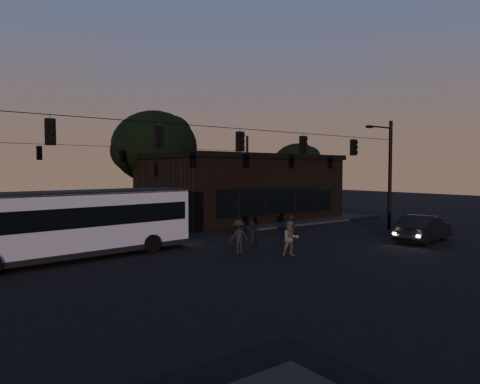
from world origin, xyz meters
TOP-DOWN VIEW (x-y plane):
  - ground at (0.00, 0.00)m, footprint 120.00×120.00m
  - sidewalk_far_right at (12.00, 14.00)m, footprint 14.00×10.00m
  - building at (9.00, 15.97)m, footprint 15.40×10.41m
  - tree_behind at (4.00, 22.00)m, footprint 7.60×7.60m
  - tree_right at (18.00, 18.00)m, footprint 5.20×5.20m
  - signal_rig_near at (0.00, 4.00)m, footprint 26.24×0.30m
  - signal_rig_far at (0.00, 20.00)m, footprint 26.24×0.30m
  - bus at (-7.25, 7.11)m, footprint 11.37×3.68m
  - car at (10.08, -0.19)m, footprint 4.88×2.31m
  - pedestrian_a at (-0.21, 2.68)m, footprint 0.63×0.44m
  - pedestrian_b at (1.07, 1.40)m, footprint 1.02×0.92m
  - pedestrian_c at (2.82, 3.19)m, footprint 1.08×0.90m
  - pedestrian_d at (-0.47, 3.50)m, footprint 1.13×0.71m

SIDE VIEW (x-z plane):
  - ground at x=0.00m, z-range 0.00..0.00m
  - sidewalk_far_right at x=12.00m, z-range 0.00..0.15m
  - car at x=10.08m, z-range 0.00..1.54m
  - pedestrian_a at x=-0.21m, z-range 0.00..1.62m
  - pedestrian_d at x=-0.47m, z-range 0.00..1.67m
  - pedestrian_b at x=1.07m, z-range 0.00..1.70m
  - pedestrian_c at x=2.82m, z-range 0.00..1.73m
  - bus at x=-7.25m, z-range 0.19..3.34m
  - building at x=9.00m, z-range 0.01..5.41m
  - signal_rig_far at x=0.00m, z-range 0.45..7.95m
  - signal_rig_near at x=0.00m, z-range 0.70..8.20m
  - tree_right at x=18.00m, z-range 1.20..8.06m
  - tree_behind at x=4.00m, z-range 1.48..10.91m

